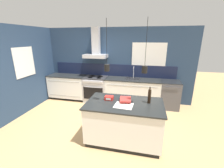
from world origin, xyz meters
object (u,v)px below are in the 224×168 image
Objects in this scene: oven_range at (96,89)px; bottle_on_island at (149,96)px; dishwasher at (169,94)px; red_supply_box at (109,98)px; book_stack at (125,100)px.

bottle_on_island reaches higher than oven_range.
bottle_on_island is at bearing -110.76° from dishwasher.
bottle_on_island is (-0.71, -1.88, 0.61)m from dishwasher.
dishwasher is at bearing 69.24° from bottle_on_island.
bottle_on_island is 0.88m from red_supply_box.
red_supply_box reaches higher than oven_range.
red_supply_box reaches higher than book_stack.
oven_range and dishwasher have the same top height.
red_supply_box reaches higher than dishwasher.
bottle_on_island is at bearing 3.93° from book_stack.
bottle_on_island is (1.84, -1.88, 0.61)m from oven_range.
bottle_on_island is 1.95× the size of red_supply_box.
red_supply_box is at bearing -179.26° from bottle_on_island.
dishwasher is 2.32m from book_stack.
oven_range is 2.38m from book_stack.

